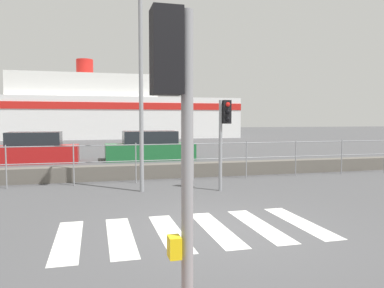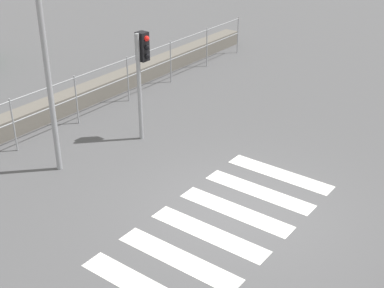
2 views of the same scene
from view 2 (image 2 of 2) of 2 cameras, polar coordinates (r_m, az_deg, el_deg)
ground_plane at (r=10.56m, az=4.79°, el=-7.05°), size 160.00×160.00×0.00m
crosswalk at (r=10.21m, az=3.29°, el=-8.29°), size 4.95×2.40×0.01m
seawall at (r=14.41m, az=-17.25°, el=2.61°), size 19.45×0.55×0.50m
harbor_fence at (r=13.52m, az=-15.34°, el=4.11°), size 17.54×0.04×1.32m
traffic_light_far at (r=12.68m, az=-5.39°, el=8.69°), size 0.34×0.32×2.65m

